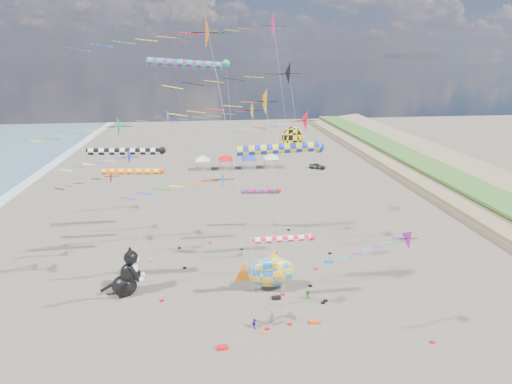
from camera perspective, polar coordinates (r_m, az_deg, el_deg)
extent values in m
plane|color=brown|center=(33.95, 3.45, -24.85)|extent=(260.00, 260.00, 0.00)
cone|color=red|center=(45.20, 8.02, 10.15)|extent=(2.56, 2.74, 2.82)
cylinder|color=#B2B2B2|center=(47.57, 9.34, 0.13)|extent=(3.08, 0.02, 16.75)
cube|color=black|center=(51.22, 10.51, -8.60)|extent=(0.36, 0.24, 0.20)
cone|color=black|center=(40.64, 5.60, 16.56)|extent=(2.31, 2.47, 2.55)
cylinder|color=#B2B2B2|center=(42.84, 7.20, 1.74)|extent=(3.19, 0.02, 21.88)
cube|color=black|center=(47.53, 8.55, -10.79)|extent=(0.36, 0.24, 0.20)
cone|color=#1C29CE|center=(40.41, -15.64, 4.48)|extent=(1.82, 1.95, 2.01)
cylinder|color=#B2B2B2|center=(42.39, -12.75, -4.54)|extent=(3.11, 0.02, 13.89)
cube|color=black|center=(45.37, -10.14, -12.44)|extent=(0.36, 0.24, 0.20)
cone|color=#F54017|center=(46.66, -18.15, 2.27)|extent=(1.72, 1.84, 1.89)
cylinder|color=#B2B2B2|center=(48.24, -16.38, -3.87)|extent=(1.94, 0.02, 10.87)
cube|color=black|center=(50.33, -14.73, -9.46)|extent=(0.36, 0.24, 0.20)
cone|color=#871489|center=(33.83, 23.57, -5.77)|extent=(1.61, 1.73, 1.78)
cylinder|color=#B2B2B2|center=(36.56, 23.74, -12.99)|extent=(1.80, 0.02, 10.26)
cube|color=black|center=(39.73, 23.91, -19.00)|extent=(0.36, 0.24, 0.20)
cone|color=#D34D0F|center=(29.84, -3.61, 21.96)|extent=(2.50, 2.67, 2.76)
cylinder|color=#B2B2B2|center=(31.85, -0.66, -1.17)|extent=(2.80, 0.02, 25.08)
cube|color=black|center=(38.10, 1.61, -18.94)|extent=(0.36, 0.24, 0.20)
cone|color=#119A44|center=(36.50, -18.02, 9.00)|extent=(2.03, 2.17, 2.24)
cylinder|color=#B2B2B2|center=(38.74, -15.51, -3.94)|extent=(1.67, 0.02, 17.77)
cube|color=black|center=(42.72, -13.33, -14.84)|extent=(0.36, 0.24, 0.20)
cone|color=#FFA00E|center=(30.78, 2.67, 12.62)|extent=(2.13, 2.28, 2.35)
cylinder|color=#B2B2B2|center=(33.54, 3.87, -4.71)|extent=(1.75, 0.02, 20.11)
cube|color=black|center=(38.75, 4.85, -18.26)|extent=(0.36, 0.24, 0.20)
cone|color=#E51279|center=(49.86, 2.79, 22.70)|extent=(2.93, 3.14, 3.23)
cylinder|color=#B2B2B2|center=(51.11, 4.75, 7.46)|extent=(3.98, 0.02, 26.81)
cube|color=black|center=(55.69, 6.38, -6.05)|extent=(0.36, 0.24, 0.20)
cone|color=#168BBF|center=(48.60, -10.93, 10.67)|extent=(1.62, 1.73, 1.78)
cylinder|color=#B2B2B2|center=(50.37, -8.63, 1.26)|extent=(3.05, 0.02, 16.80)
cube|color=black|center=(53.41, -6.56, -7.19)|extent=(0.36, 0.24, 0.20)
cone|color=blue|center=(30.57, -2.57, 1.90)|extent=(1.80, 1.92, 1.98)
cylinder|color=#B2B2B2|center=(33.51, -0.49, -10.00)|extent=(2.22, 0.02, 14.54)
cube|color=black|center=(37.61, 1.30, -19.51)|extent=(0.36, 0.24, 0.20)
cone|color=gold|center=(44.83, 0.66, 11.42)|extent=(2.14, 2.29, 2.36)
cylinder|color=#B2B2B2|center=(46.93, 1.81, 0.69)|extent=(2.00, 0.02, 17.64)
cube|color=black|center=(50.48, 2.83, -8.71)|extent=(0.36, 0.24, 0.20)
cylinder|color=#1C9B55|center=(45.70, -9.84, 17.60)|extent=(8.40, 0.86, 0.86)
sphere|color=#1C9B55|center=(45.72, -4.31, 17.81)|extent=(0.90, 0.90, 0.90)
cylinder|color=#B2B2B2|center=(47.34, -3.07, 4.00)|extent=(1.52, 0.02, 22.65)
cube|color=black|center=(51.42, -2.01, -8.15)|extent=(0.36, 0.24, 0.20)
cylinder|color=#122FBD|center=(34.71, 3.17, 6.20)|extent=(7.28, 0.88, 0.88)
sphere|color=#122FBD|center=(35.52, 8.99, 6.29)|extent=(0.92, 0.92, 0.92)
cylinder|color=#B2B2B2|center=(38.21, 9.48, -5.37)|extent=(1.52, 0.02, 15.86)
cube|color=black|center=(42.20, 9.90, -15.05)|extent=(0.36, 0.24, 0.20)
cylinder|color=black|center=(43.62, -18.20, 5.53)|extent=(7.57, 0.72, 0.72)
sphere|color=black|center=(43.05, -13.23, 5.81)|extent=(0.76, 0.76, 0.76)
cylinder|color=#B2B2B2|center=(45.03, -11.62, -2.90)|extent=(1.52, 0.02, 14.09)
cube|color=black|center=(47.94, -10.16, -10.60)|extent=(0.36, 0.24, 0.20)
cylinder|color=#FF4D15|center=(49.58, -17.25, 2.80)|extent=(6.84, 0.70, 0.70)
sphere|color=#FF4D15|center=(49.08, -13.31, 2.99)|extent=(0.74, 0.74, 0.74)
cylinder|color=#B2B2B2|center=(50.64, -12.03, -2.66)|extent=(1.52, 0.02, 10.45)
cube|color=black|center=(52.63, -10.83, -7.83)|extent=(0.36, 0.24, 0.20)
cylinder|color=red|center=(54.15, 0.58, 0.07)|extent=(5.20, 0.60, 0.60)
sphere|color=red|center=(54.55, 3.29, 0.18)|extent=(0.63, 0.63, 0.63)
cylinder|color=#B2B2B2|center=(55.71, 3.99, -2.72)|extent=(1.52, 0.02, 6.01)
cube|color=black|center=(56.98, 4.67, -5.39)|extent=(0.36, 0.24, 0.20)
cylinder|color=#EC1045|center=(37.29, 3.73, -6.69)|extent=(5.64, 0.61, 0.61)
sphere|color=#EC1045|center=(37.89, 7.95, -6.41)|extent=(0.65, 0.65, 0.65)
cylinder|color=#B2B2B2|center=(39.78, 8.77, -11.16)|extent=(1.52, 0.02, 7.39)
cube|color=black|center=(41.87, 9.55, -15.33)|extent=(0.36, 0.24, 0.20)
ellipsoid|color=yellow|center=(39.88, 5.23, 7.40)|extent=(2.20, 0.40, 2.64)
cone|color=yellow|center=(39.60, 3.09, 7.37)|extent=(0.12, 1.80, 1.80)
cylinder|color=#B2B2B2|center=(41.43, 6.56, -3.48)|extent=(2.03, 2.03, 15.58)
cube|color=black|center=(44.30, 7.78, -13.14)|extent=(0.36, 0.24, 0.20)
ellipsoid|color=blue|center=(42.23, 2.24, -11.35)|extent=(5.14, 2.41, 3.33)
cone|color=orange|center=(41.91, -1.74, -11.60)|extent=(2.44, 0.34, 2.44)
cone|color=yellow|center=(41.46, 2.57, -9.34)|extent=(1.78, 0.26, 1.77)
cylinder|color=#B2B2B2|center=(42.71, 3.91, -13.17)|extent=(0.38, 1.04, 1.67)
cube|color=red|center=(42.66, 3.79, -14.36)|extent=(0.36, 0.24, 0.20)
imported|color=gray|center=(38.12, 2.27, -17.49)|extent=(0.75, 0.67, 1.71)
imported|color=#228C23|center=(42.01, 7.42, -14.36)|extent=(0.66, 0.62, 1.07)
imported|color=#2721A0|center=(37.95, -0.25, -18.27)|extent=(0.64, 0.62, 1.07)
cube|color=black|center=(42.00, 2.90, -14.85)|extent=(0.90, 0.44, 0.30)
cube|color=blue|center=(49.23, 10.39, -9.72)|extent=(0.90, 0.44, 0.30)
cube|color=red|center=(36.21, -4.85, -21.26)|extent=(0.90, 0.44, 0.30)
cube|color=#EB4813|center=(39.15, 8.34, -17.88)|extent=(0.90, 0.44, 0.30)
cube|color=silver|center=(86.71, -7.65, 4.54)|extent=(3.00, 3.00, 0.15)
pyramid|color=silver|center=(86.46, -7.68, 5.22)|extent=(4.20, 4.20, 1.00)
cylinder|color=#999999|center=(85.77, -8.49, 3.55)|extent=(0.08, 0.08, 2.20)
cylinder|color=#999999|center=(85.74, -6.75, 3.62)|extent=(0.08, 0.08, 2.20)
cylinder|color=#999999|center=(88.28, -8.46, 3.99)|extent=(0.08, 0.08, 2.20)
cylinder|color=#999999|center=(88.25, -6.77, 4.06)|extent=(0.08, 0.08, 2.20)
cube|color=red|center=(86.79, -4.34, 4.67)|extent=(3.00, 3.00, 0.15)
pyramid|color=red|center=(86.54, -4.36, 5.34)|extent=(4.20, 4.20, 1.00)
cylinder|color=#999999|center=(85.78, -5.14, 3.68)|extent=(0.08, 0.08, 2.20)
cylinder|color=#999999|center=(85.89, -3.41, 3.75)|extent=(0.08, 0.08, 2.20)
cylinder|color=#999999|center=(88.29, -5.21, 4.12)|extent=(0.08, 0.08, 2.20)
cylinder|color=#999999|center=(88.40, -3.52, 4.18)|extent=(0.08, 0.08, 2.20)
cube|color=#1431CF|center=(87.16, -1.04, 4.78)|extent=(3.00, 3.00, 0.15)
pyramid|color=#1431CF|center=(86.91, -1.05, 5.45)|extent=(4.20, 4.20, 1.00)
cylinder|color=#999999|center=(86.07, -1.81, 3.80)|extent=(0.08, 0.08, 2.20)
cylinder|color=#999999|center=(86.34, -0.09, 3.86)|extent=(0.08, 0.08, 2.20)
cylinder|color=#999999|center=(88.57, -1.97, 4.24)|extent=(0.08, 0.08, 2.20)
cylinder|color=#999999|center=(88.83, -0.29, 4.29)|extent=(0.08, 0.08, 2.20)
cube|color=silver|center=(87.81, 2.21, 4.88)|extent=(3.00, 3.00, 0.15)
pyramid|color=silver|center=(87.56, 2.22, 5.54)|extent=(4.20, 4.20, 1.00)
cylinder|color=#999999|center=(86.65, 1.49, 3.91)|extent=(0.08, 0.08, 2.20)
cylinder|color=#999999|center=(87.07, 3.19, 3.96)|extent=(0.08, 0.08, 2.20)
cylinder|color=#999999|center=(89.14, 1.24, 4.34)|extent=(0.08, 0.08, 2.20)
cylinder|color=#999999|center=(89.54, 2.89, 4.38)|extent=(0.08, 0.08, 2.20)
imported|color=#26262D|center=(88.44, 8.75, 3.67)|extent=(3.80, 2.99, 1.21)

